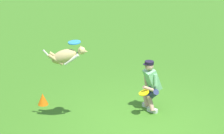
% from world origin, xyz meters
% --- Properties ---
extents(ground_plane, '(60.00, 60.00, 0.00)m').
position_xyz_m(ground_plane, '(0.00, 0.00, 0.00)').
color(ground_plane, '#3E7A21').
extents(person, '(0.63, 0.71, 1.29)m').
position_xyz_m(person, '(0.21, -0.64, 0.70)').
color(person, silver).
rests_on(person, ground_plane).
extents(dog, '(0.81, 0.68, 0.48)m').
position_xyz_m(dog, '(1.37, 1.07, 1.62)').
color(dog, tan).
extents(frisbee_flying, '(0.37, 0.37, 0.05)m').
position_xyz_m(frisbee_flying, '(1.25, 0.91, 1.92)').
color(frisbee_flying, '#2C88E0').
extents(frisbee_held, '(0.32, 0.30, 0.14)m').
position_xyz_m(frisbee_held, '(0.16, -0.26, 0.61)').
color(frisbee_held, yellow).
rests_on(frisbee_held, person).
extents(training_cone, '(0.27, 0.27, 0.30)m').
position_xyz_m(training_cone, '(2.54, 0.82, 0.15)').
color(training_cone, orange).
rests_on(training_cone, ground_plane).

